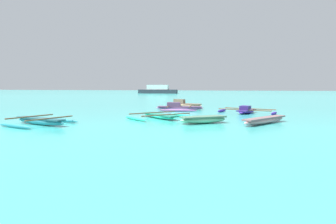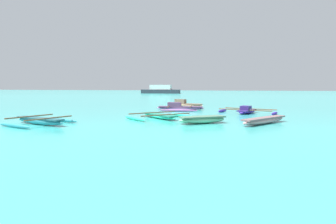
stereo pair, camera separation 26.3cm
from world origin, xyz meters
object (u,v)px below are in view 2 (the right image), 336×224
object	(u,v)px
moored_boat_5	(159,116)
distant_ferry	(161,90)
moored_boat_4	(202,119)
moored_boat_6	(184,104)
moored_boat_0	(179,107)
moored_boat_2	(40,121)
moored_boat_1	(264,120)
moored_boat_3	(247,111)

from	to	relation	value
moored_boat_5	distant_ferry	bearing A→B (deg)	148.58
moored_boat_4	moored_boat_6	distance (m)	12.85
moored_boat_0	moored_boat_6	xyz separation A→B (m)	(-0.18, 3.61, 0.05)
moored_boat_2	moored_boat_4	world-z (taller)	moored_boat_2
moored_boat_5	moored_boat_6	distance (m)	10.50
moored_boat_2	distant_ferry	distance (m)	61.84
moored_boat_1	moored_boat_3	distance (m)	6.14
moored_boat_1	moored_boat_6	world-z (taller)	moored_boat_6
moored_boat_2	moored_boat_5	bearing A→B (deg)	57.77
moored_boat_0	moored_boat_4	distance (m)	9.32
moored_boat_1	moored_boat_3	xyz separation A→B (m)	(-0.62, 6.11, -0.00)
distant_ferry	moored_boat_5	bearing A→B (deg)	-76.66
moored_boat_0	moored_boat_3	bearing A→B (deg)	-26.44
moored_boat_4	moored_boat_6	world-z (taller)	moored_boat_6
moored_boat_3	moored_boat_5	bearing A→B (deg)	150.81
moored_boat_0	moored_boat_1	distance (m)	10.37
moored_boat_1	moored_boat_4	world-z (taller)	moored_boat_4
moored_boat_2	moored_boat_3	world-z (taller)	moored_boat_3
moored_boat_1	moored_boat_4	distance (m)	3.41
moored_boat_1	moored_boat_2	distance (m)	12.26
moored_boat_2	distant_ferry	world-z (taller)	distant_ferry
moored_boat_0	distant_ferry	xyz separation A→B (m)	(-13.64, 50.15, 0.69)
moored_boat_2	moored_boat_4	size ratio (longest dim) A/B	1.36
moored_boat_1	moored_boat_5	size ratio (longest dim) A/B	0.78
distant_ferry	moored_boat_3	bearing A→B (deg)	-69.87
moored_boat_2	moored_boat_1	bearing A→B (deg)	33.93
moored_boat_4	moored_boat_5	xyz separation A→B (m)	(-2.93, 1.99, -0.07)
moored_boat_2	moored_boat_3	size ratio (longest dim) A/B	0.84
moored_boat_3	moored_boat_4	bearing A→B (deg)	178.97
moored_boat_5	moored_boat_0	bearing A→B (deg)	134.30
moored_boat_2	moored_boat_6	xyz separation A→B (m)	(5.57, 14.79, 0.07)
moored_boat_0	moored_boat_6	size ratio (longest dim) A/B	1.05
moored_boat_0	moored_boat_1	xyz separation A→B (m)	(6.18, -8.33, -0.01)
moored_boat_5	moored_boat_6	bearing A→B (deg)	135.59
moored_boat_4	distant_ferry	distance (m)	61.29
moored_boat_2	moored_boat_6	bearing A→B (deg)	89.85
moored_boat_4	moored_boat_0	bearing A→B (deg)	75.33
moored_boat_3	moored_boat_5	xyz separation A→B (m)	(-5.67, -4.67, -0.04)
moored_boat_0	moored_boat_6	bearing A→B (deg)	88.19
distant_ferry	moored_boat_1	bearing A→B (deg)	-71.28
moored_boat_4	moored_boat_3	bearing A→B (deg)	35.40
moored_boat_3	moored_boat_6	bearing A→B (deg)	65.84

